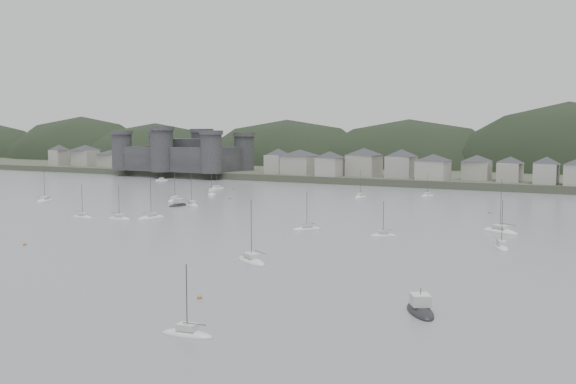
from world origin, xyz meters
The scene contains 10 objects.
ground centered at (0.00, 0.00, 0.00)m, with size 900.00×900.00×0.00m, color slate.
far_shore_land centered at (0.00, 295.00, 1.50)m, with size 900.00×250.00×3.00m, color #383D2D.
forested_ridge centered at (4.83, 269.40, -11.28)m, with size 851.55×103.94×102.57m.
castle centered at (-120.00, 179.80, 10.96)m, with size 66.00×43.00×20.00m.
waterfront_town centered at (50.59, 183.34, 8.66)m, with size 451.48×28.46×12.92m.
sailboat_lead centered at (-47.64, 85.39, 0.17)m, with size 5.09×9.37×12.21m.
moored_fleet centered at (-13.36, 69.64, 0.18)m, with size 222.09×176.64×12.64m.
motor_launch_near centered at (60.02, 1.06, 0.29)m, with size 6.56×8.21×3.89m.
motor_launch_far centered at (-38.18, 75.47, 0.29)m, with size 3.05×7.74×3.83m.
mooring_buoys centered at (10.10, 65.88, 0.15)m, with size 147.31×135.31×0.70m.
Camera 1 is at (82.77, -72.89, 22.04)m, focal length 39.30 mm.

